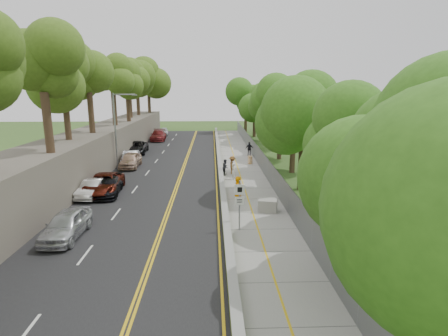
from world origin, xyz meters
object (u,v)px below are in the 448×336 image
Objects in this scene: signpost at (240,200)px; car_2 at (104,184)px; streetlight at (117,126)px; person_far at (249,149)px; concrete_block at (268,205)px; car_0 at (66,224)px; construction_barrel at (250,160)px; painter_0 at (238,187)px; car_1 at (93,188)px.

car_2 is (-10.53, 8.08, -1.14)m from signpost.
streetlight is 4.54× the size of person_far.
streetlight is at bearing 134.92° from concrete_block.
car_2 is at bearing 93.84° from car_0.
signpost is at bearing -124.84° from concrete_block.
signpost is (11.51, -17.02, -2.68)m from streetlight.
car_2 is at bearing 159.17° from concrete_block.
construction_barrel is 15.80m from concrete_block.
painter_0 is 0.96× the size of person_far.
car_2 is (0.98, -8.94, -3.82)m from streetlight.
streetlight is at bearing 124.08° from signpost.
car_1 is at bearing 98.72° from car_0.
person_far is at bearing 53.35° from car_1.
streetlight is 1.42× the size of car_2.
signpost is at bearing -28.94° from car_1.
car_2 reaches higher than car_1.
signpost is at bearing 4.77° from car_0.
car_0 is 2.58× the size of person_far.
car_1 is 2.43× the size of painter_0.
car_2 is at bearing 52.49° from person_far.
construction_barrel is (14.22, 2.00, -4.14)m from streetlight.
streetlight is 10.60m from car_1.
car_0 is at bearing -175.96° from signpost.
construction_barrel is at bearing 88.30° from concrete_block.
signpost reaches higher than concrete_block.
car_2 is (-0.48, 8.79, 0.01)m from car_0.
construction_barrel is 0.53× the size of painter_0.
streetlight reaches higher than car_1.
car_0 is 8.80m from car_2.
painter_0 is (-2.31, -12.47, 0.40)m from construction_barrel.
construction_barrel is 0.51× the size of person_far.
car_0 is 27.98m from person_far.
painter_0 is (10.45, 7.25, 0.08)m from car_0.
concrete_block is 0.76× the size of painter_0.
person_far is (14.66, 6.94, -3.71)m from streetlight.
person_far is at bearing 62.57° from car_0.
streetlight reaches higher than concrete_block.
person_far reaches higher than car_0.
streetlight is at bearing 58.46° from painter_0.
car_1 is (-13.87, -11.85, 0.22)m from construction_barrel.
streetlight is at bearing 28.56° from person_far.
car_2 is (-12.77, 4.86, 0.34)m from concrete_block.
person_far is (3.15, 23.95, -1.03)m from signpost.
car_1 is at bearing 96.68° from painter_0.
streetlight reaches higher than person_far.
person_far is at bearing 25.33° from streetlight.
painter_0 is (10.93, -1.54, 0.08)m from car_2.
construction_barrel is 0.22× the size of car_1.
painter_0 is at bearing -41.32° from streetlight.
streetlight is 14.95m from construction_barrel.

